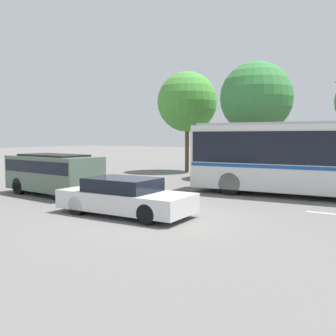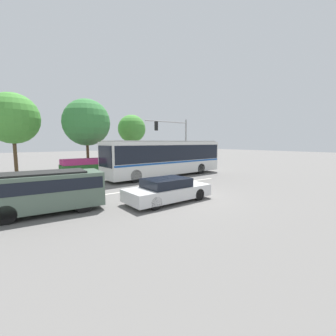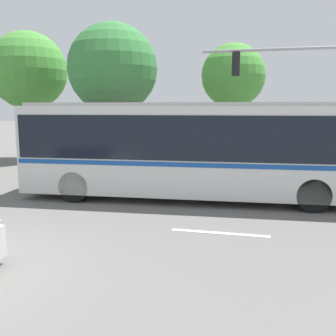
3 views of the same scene
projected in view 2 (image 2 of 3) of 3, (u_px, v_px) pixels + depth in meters
ground_plane at (182, 197)px, 12.66m from camera, size 140.00×140.00×0.00m
city_bus at (166, 156)px, 20.32m from camera, size 11.91×3.30×3.19m
sedan_foreground at (168, 190)px, 11.66m from camera, size 4.60×1.95×1.22m
suv_left_lane at (45, 189)px, 9.76m from camera, size 4.79×2.32×1.80m
traffic_light_pole at (176, 136)px, 24.51m from camera, size 5.41×0.24×5.57m
flowering_hedge at (99, 167)px, 20.63m from camera, size 6.50×1.60×1.61m
street_tree_left at (12, 119)px, 19.24m from camera, size 4.34×4.34×7.26m
street_tree_centre at (87, 123)px, 21.36m from camera, size 4.40×4.40×7.13m
street_tree_right at (132, 129)px, 26.25m from camera, size 3.21×3.21×6.22m
lane_stripe_near at (201, 180)px, 18.38m from camera, size 2.40×0.16×0.01m
lane_stripe_mid at (123, 192)px, 13.88m from camera, size 2.40×0.16×0.01m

